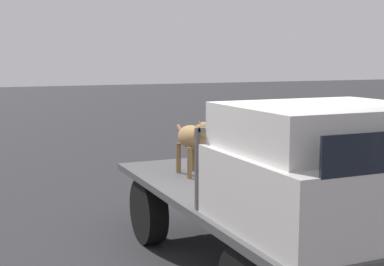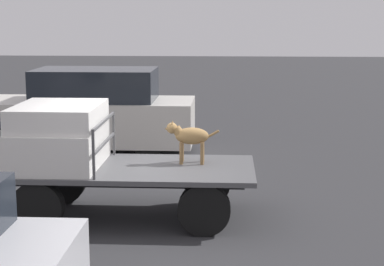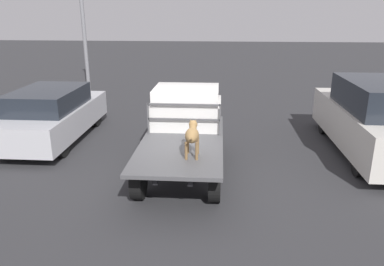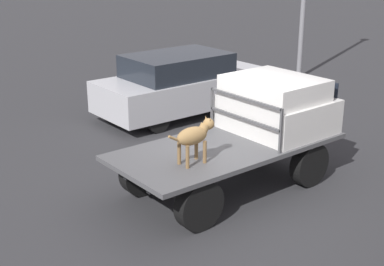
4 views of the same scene
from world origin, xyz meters
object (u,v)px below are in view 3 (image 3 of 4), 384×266
flatbed_truck (182,149)px  dog (192,135)px  parked_pickup_far (374,119)px  parked_sedan (52,114)px

flatbed_truck → dog: (-0.99, -0.30, 0.70)m
parked_pickup_far → flatbed_truck: bearing=103.2°
flatbed_truck → parked_sedan: bearing=62.1°
flatbed_truck → parked_sedan: (2.18, 4.12, 0.18)m
dog → parked_sedan: parked_sedan is taller
dog → parked_pickup_far: bearing=-73.9°
dog → parked_sedan: (3.17, 4.42, -0.52)m
dog → parked_sedan: size_ratio=0.20×
dog → parked_sedan: 5.47m
parked_pickup_far → parked_sedan: bearing=81.3°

